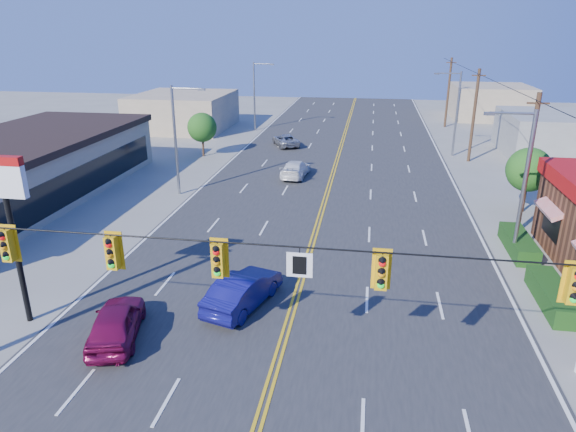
# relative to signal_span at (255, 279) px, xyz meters

# --- Properties ---
(ground) EXTENTS (160.00, 160.00, 0.00)m
(ground) POSITION_rel_signal_span_xyz_m (0.12, 0.00, -4.89)
(ground) COLOR gray
(ground) RESTS_ON ground
(road) EXTENTS (20.00, 120.00, 0.06)m
(road) POSITION_rel_signal_span_xyz_m (0.12, 20.00, -4.86)
(road) COLOR #2D2D30
(road) RESTS_ON ground
(signal_span) EXTENTS (24.32, 0.34, 9.00)m
(signal_span) POSITION_rel_signal_span_xyz_m (0.00, 0.00, 0.00)
(signal_span) COLOR #47301E
(signal_span) RESTS_ON ground
(strip_mall) EXTENTS (10.40, 26.40, 4.40)m
(strip_mall) POSITION_rel_signal_span_xyz_m (-21.88, 18.00, -2.63)
(strip_mall) COLOR tan
(strip_mall) RESTS_ON ground
(pizza_hut_sign) EXTENTS (1.90, 0.30, 6.85)m
(pizza_hut_sign) POSITION_rel_signal_span_xyz_m (-10.88, 4.00, 0.30)
(pizza_hut_sign) COLOR black
(pizza_hut_sign) RESTS_ON ground
(streetlight_se) EXTENTS (2.55, 0.25, 8.00)m
(streetlight_se) POSITION_rel_signal_span_xyz_m (10.91, 14.00, -0.37)
(streetlight_se) COLOR gray
(streetlight_se) RESTS_ON ground
(streetlight_ne) EXTENTS (2.55, 0.25, 8.00)m
(streetlight_ne) POSITION_rel_signal_span_xyz_m (10.91, 38.00, -0.37)
(streetlight_ne) COLOR gray
(streetlight_ne) RESTS_ON ground
(streetlight_sw) EXTENTS (2.55, 0.25, 8.00)m
(streetlight_sw) POSITION_rel_signal_span_xyz_m (-10.67, 22.00, -0.37)
(streetlight_sw) COLOR gray
(streetlight_sw) RESTS_ON ground
(streetlight_nw) EXTENTS (2.55, 0.25, 8.00)m
(streetlight_nw) POSITION_rel_signal_span_xyz_m (-10.67, 48.00, -0.37)
(streetlight_nw) COLOR gray
(streetlight_nw) RESTS_ON ground
(utility_pole_near) EXTENTS (0.28, 0.28, 8.40)m
(utility_pole_near) POSITION_rel_signal_span_xyz_m (12.32, 18.00, -0.69)
(utility_pole_near) COLOR #47301E
(utility_pole_near) RESTS_ON ground
(utility_pole_mid) EXTENTS (0.28, 0.28, 8.40)m
(utility_pole_mid) POSITION_rel_signal_span_xyz_m (12.32, 36.00, -0.69)
(utility_pole_mid) COLOR #47301E
(utility_pole_mid) RESTS_ON ground
(utility_pole_far) EXTENTS (0.28, 0.28, 8.40)m
(utility_pole_far) POSITION_rel_signal_span_xyz_m (12.32, 54.00, -0.69)
(utility_pole_far) COLOR #47301E
(utility_pole_far) RESTS_ON ground
(tree_kfc_rear) EXTENTS (2.94, 2.94, 4.41)m
(tree_kfc_rear) POSITION_rel_signal_span_xyz_m (13.62, 22.00, -1.95)
(tree_kfc_rear) COLOR #47301E
(tree_kfc_rear) RESTS_ON ground
(tree_west) EXTENTS (2.80, 2.80, 4.20)m
(tree_west) POSITION_rel_signal_span_xyz_m (-12.88, 34.00, -2.09)
(tree_west) COLOR #47301E
(tree_west) RESTS_ON ground
(bld_east_mid) EXTENTS (12.00, 10.00, 4.00)m
(bld_east_mid) POSITION_rel_signal_span_xyz_m (22.12, 40.00, -2.89)
(bld_east_mid) COLOR gray
(bld_east_mid) RESTS_ON ground
(bld_west_far) EXTENTS (11.00, 12.00, 4.20)m
(bld_west_far) POSITION_rel_signal_span_xyz_m (-19.88, 48.00, -2.79)
(bld_west_far) COLOR tan
(bld_west_far) RESTS_ON ground
(bld_east_far) EXTENTS (10.00, 10.00, 4.40)m
(bld_east_far) POSITION_rel_signal_span_xyz_m (19.12, 62.00, -2.69)
(bld_east_far) COLOR tan
(bld_east_far) RESTS_ON ground
(car_magenta) EXTENTS (2.83, 4.67, 1.49)m
(car_magenta) POSITION_rel_signal_span_xyz_m (-6.46, 3.25, -4.14)
(car_magenta) COLOR maroon
(car_magenta) RESTS_ON ground
(car_blue) EXTENTS (2.90, 4.95, 1.54)m
(car_blue) POSITION_rel_signal_span_xyz_m (-2.09, 6.56, -4.11)
(car_blue) COLOR #100F5A
(car_blue) RESTS_ON ground
(car_white) EXTENTS (2.21, 4.75, 1.34)m
(car_white) POSITION_rel_signal_span_xyz_m (-2.92, 27.96, -4.21)
(car_white) COLOR white
(car_white) RESTS_ON ground
(car_silver) EXTENTS (3.76, 4.95, 1.25)m
(car_silver) POSITION_rel_signal_span_xyz_m (-5.67, 39.49, -4.26)
(car_silver) COLOR #9B9CA0
(car_silver) RESTS_ON ground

